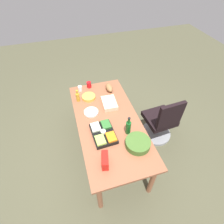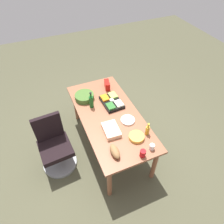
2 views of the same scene
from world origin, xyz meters
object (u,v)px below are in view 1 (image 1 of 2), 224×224
Objects in this scene: dressing_bottle at (78,97)px; veggie_tray at (103,133)px; salad_bowl at (138,143)px; chip_bag_red at (105,160)px; conference_table at (108,124)px; office_chair at (160,123)px; paper_plate_stack at (91,112)px; paper_cup at (80,88)px; chip_bowl at (89,97)px; red_solo_cup at (89,85)px; bread_loaf at (109,88)px; sheet_cake at (109,103)px; wine_bottle at (128,127)px.

dressing_bottle reaches higher than veggie_tray.
chip_bag_red is at bearing 104.92° from salad_bowl.
dressing_bottle is at bearing 31.71° from conference_table.
conference_table is 1.00m from office_chair.
paper_plate_stack is 2.44× the size of paper_cup.
conference_table is at bearing -163.22° from chip_bowl.
paper_cup is at bearing 6.55° from paper_plate_stack.
paper_plate_stack is at bearing 30.96° from salad_bowl.
chip_bowl reaches higher than paper_plate_stack.
red_solo_cup reaches higher than paper_plate_stack.
chip_bag_red is (-1.36, 0.44, 0.02)m from bread_loaf.
chip_bowl is 1.24m from chip_bag_red.
sheet_cake reaches higher than conference_table.
veggie_tray is at bearing 159.42° from bread_loaf.
red_solo_cup is at bearing 14.75° from wine_bottle.
sheet_cake is at bearing -142.30° from paper_cup.
dressing_bottle reaches higher than bread_loaf.
paper_cup is at bearing 21.13° from salad_bowl.
veggie_tray is 1.08m from paper_cup.
paper_plate_stack is at bearing 138.01° from bread_loaf.
veggie_tray is at bearing 156.34° from sheet_cake.
wine_bottle is at bearing -147.41° from dressing_bottle.
office_chair is at bearing -123.78° from paper_cup.
chip_bag_red is at bearing -177.95° from paper_cup.
wine_bottle is 1.22m from red_solo_cup.
veggie_tray is 1.45× the size of wine_bottle.
salad_bowl is 1.24m from bread_loaf.
dressing_bottle is 2.39× the size of paper_cup.
chip_bag_red is (-0.42, 0.09, 0.03)m from veggie_tray.
paper_plate_stack is at bearing 174.54° from chip_bowl.
red_solo_cup is (0.05, -0.17, 0.01)m from paper_cup.
veggie_tray is 3.93× the size of red_solo_cup.
red_solo_cup reaches higher than sheet_cake.
office_chair is at bearing -77.20° from veggie_tray.
bread_loaf is (-0.13, -0.49, 0.01)m from paper_cup.
conference_table is 0.41m from wine_bottle.
bread_loaf is (0.38, -0.11, 0.02)m from sheet_cake.
veggie_tray reaches higher than paper_plate_stack.
red_solo_cup is at bearing -4.33° from chip_bag_red.
salad_bowl is 1.46m from red_solo_cup.
paper_plate_stack is at bearing 37.94° from wine_bottle.
chip_bowl is at bearing 20.85° from salad_bowl.
red_solo_cup is at bearing 50.59° from office_chair.
dressing_bottle is 1.95× the size of red_solo_cup.
paper_plate_stack is 0.89m from salad_bowl.
sheet_cake is at bearing -73.11° from paper_plate_stack.
chip_bowl is 1.04× the size of dressing_bottle.
chip_bowl is at bearing 63.04° from office_chair.
veggie_tray is (-0.25, 1.09, 0.42)m from office_chair.
chip_bag_red is (-0.13, 0.47, 0.02)m from salad_bowl.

